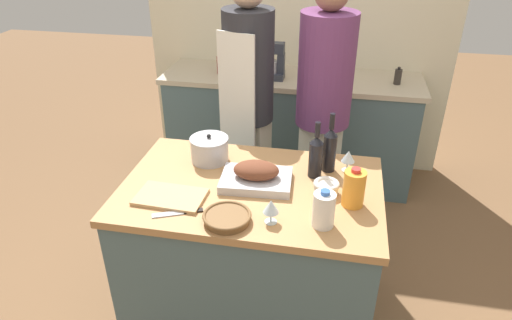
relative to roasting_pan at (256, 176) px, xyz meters
name	(u,v)px	position (x,y,z in m)	size (l,w,h in m)	color
ground_plane	(252,311)	(-0.02, -0.02, -0.95)	(12.00, 12.00, 0.00)	brown
kitchen_island	(252,254)	(-0.02, -0.02, -0.50)	(1.31, 0.85, 0.90)	#4C666B
back_counter	(290,127)	(-0.02, 1.62, -0.48)	(2.10, 0.60, 0.92)	#4C666B
back_wall	(298,22)	(-0.02, 1.97, 0.33)	(2.60, 0.10, 2.55)	beige
roasting_pan	(256,176)	(0.00, 0.00, 0.00)	(0.37, 0.27, 0.13)	#BCBCC1
wicker_basket	(227,217)	(-0.07, -0.33, -0.03)	(0.22, 0.22, 0.04)	brown
cutting_board	(171,197)	(-0.38, -0.21, -0.04)	(0.34, 0.22, 0.02)	tan
stock_pot	(210,149)	(-0.30, 0.19, 0.02)	(0.21, 0.21, 0.16)	#B7B7BC
mixing_bowl	(326,187)	(0.35, -0.02, -0.01)	(0.13, 0.13, 0.07)	beige
juice_jug	(354,188)	(0.48, -0.09, 0.04)	(0.10, 0.10, 0.20)	orange
milk_jug	(324,209)	(0.35, -0.28, 0.04)	(0.10, 0.10, 0.18)	white
wine_bottle_green	(316,155)	(0.28, 0.14, 0.07)	(0.07, 0.07, 0.31)	black
wine_bottle_dark	(330,149)	(0.35, 0.21, 0.08)	(0.07, 0.07, 0.33)	black
wine_glass_left	(348,157)	(0.45, 0.22, 0.04)	(0.07, 0.07, 0.12)	silver
wine_glass_right	(271,207)	(0.12, -0.30, 0.03)	(0.07, 0.07, 0.12)	silver
knife_chef	(180,213)	(-0.30, -0.32, -0.05)	(0.23, 0.12, 0.01)	#B7B7BC
stand_mixer	(273,64)	(-0.16, 1.53, 0.10)	(0.18, 0.14, 0.29)	#333842
condiment_bottle_tall	(221,65)	(-0.60, 1.57, 0.05)	(0.06, 0.06, 0.16)	maroon
condiment_bottle_short	(398,77)	(0.80, 1.59, 0.04)	(0.05, 0.05, 0.13)	#332D28
person_cook_aproned	(248,99)	(-0.22, 0.84, 0.06)	(0.34, 0.36, 1.80)	beige
person_cook_guest	(323,104)	(0.28, 0.89, 0.05)	(0.36, 0.36, 1.80)	beige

